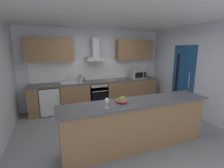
% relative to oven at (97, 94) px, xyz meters
% --- Properties ---
extents(ground, '(5.83, 4.89, 0.02)m').
position_rel_oven_xyz_m(ground, '(0.03, -1.60, -0.47)').
color(ground, gray).
extents(ceiling, '(5.83, 4.89, 0.02)m').
position_rel_oven_xyz_m(ceiling, '(0.03, -1.60, 2.15)').
color(ceiling, white).
extents(wall_back, '(5.83, 0.12, 2.60)m').
position_rel_oven_xyz_m(wall_back, '(0.03, 0.41, 0.84)').
color(wall_back, silver).
rests_on(wall_back, ground).
extents(wall_right, '(0.12, 4.89, 2.60)m').
position_rel_oven_xyz_m(wall_right, '(2.51, -1.60, 0.84)').
color(wall_right, silver).
rests_on(wall_right, ground).
extents(backsplash_tile, '(4.10, 0.02, 0.66)m').
position_rel_oven_xyz_m(backsplash_tile, '(0.03, 0.33, 0.77)').
color(backsplash_tile, white).
extents(counter_back, '(4.25, 0.60, 0.90)m').
position_rel_oven_xyz_m(counter_back, '(0.03, 0.03, -0.01)').
color(counter_back, olive).
rests_on(counter_back, ground).
extents(counter_island, '(3.02, 0.64, 0.96)m').
position_rel_oven_xyz_m(counter_island, '(0.09, -2.45, 0.02)').
color(counter_island, olive).
rests_on(counter_island, ground).
extents(upper_cabinets, '(4.19, 0.32, 0.70)m').
position_rel_oven_xyz_m(upper_cabinets, '(0.03, 0.18, 1.45)').
color(upper_cabinets, olive).
extents(side_door, '(0.08, 0.85, 2.05)m').
position_rel_oven_xyz_m(side_door, '(2.43, -1.20, 0.57)').
color(side_door, navy).
rests_on(side_door, ground).
extents(oven, '(0.60, 0.62, 0.80)m').
position_rel_oven_xyz_m(oven, '(0.00, 0.00, 0.00)').
color(oven, slate).
rests_on(oven, ground).
extents(refrigerator, '(0.58, 0.60, 0.85)m').
position_rel_oven_xyz_m(refrigerator, '(-1.49, -0.00, -0.03)').
color(refrigerator, white).
rests_on(refrigerator, ground).
extents(microwave, '(0.50, 0.38, 0.30)m').
position_rel_oven_xyz_m(microwave, '(1.51, -0.03, 0.59)').
color(microwave, '#B7BABC').
rests_on(microwave, counter_back).
extents(sink, '(0.50, 0.40, 0.26)m').
position_rel_oven_xyz_m(sink, '(-0.90, 0.01, 0.47)').
color(sink, silver).
rests_on(sink, counter_back).
extents(kettle, '(0.29, 0.15, 0.24)m').
position_rel_oven_xyz_m(kettle, '(-0.55, -0.03, 0.55)').
color(kettle, '#B7BABC').
rests_on(kettle, counter_back).
extents(range_hood, '(0.62, 0.45, 0.72)m').
position_rel_oven_xyz_m(range_hood, '(0.00, 0.13, 1.33)').
color(range_hood, '#B7BABC').
extents(wine_glass, '(0.08, 0.08, 0.18)m').
position_rel_oven_xyz_m(wine_glass, '(-0.57, -2.57, 0.62)').
color(wine_glass, silver).
rests_on(wine_glass, counter_island).
extents(fruit_bowl, '(0.22, 0.22, 0.13)m').
position_rel_oven_xyz_m(fruit_bowl, '(-0.22, -2.42, 0.54)').
color(fruit_bowl, '#B24C47').
rests_on(fruit_bowl, counter_island).
extents(chopping_board, '(0.38, 0.28, 0.02)m').
position_rel_oven_xyz_m(chopping_board, '(0.49, -0.02, 0.45)').
color(chopping_board, tan).
rests_on(chopping_board, counter_back).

